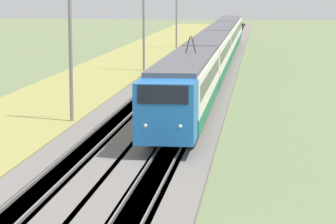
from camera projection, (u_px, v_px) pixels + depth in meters
ballast_main at (149, 93)px, 61.27m from camera, size 240.00×4.40×0.30m
ballast_adjacent at (203, 94)px, 60.79m from camera, size 240.00×4.40×0.30m
track_main at (149, 93)px, 61.27m from camera, size 240.00×1.57×0.45m
track_adjacent at (203, 94)px, 60.79m from camera, size 240.00×1.57×0.45m
grass_verge at (65, 93)px, 62.04m from camera, size 240.00×8.14×0.12m
passenger_train at (216, 47)px, 77.75m from camera, size 84.29×2.94×5.21m
catenary_mast_mid at (71, 49)px, 48.05m from camera, size 0.22×2.56×8.72m
catenary_mast_far at (144, 25)px, 77.68m from camera, size 0.22×2.56×9.00m
catenary_mast_distant at (177, 15)px, 107.33m from camera, size 0.22×2.56×8.92m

